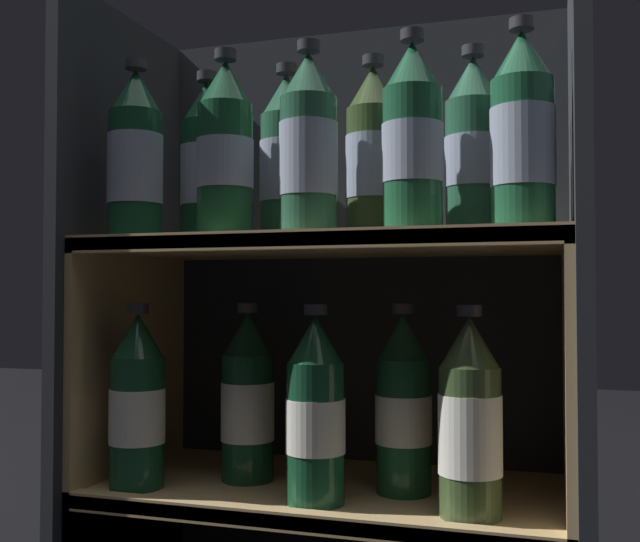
% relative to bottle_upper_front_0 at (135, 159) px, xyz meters
% --- Properties ---
extents(fridge_back_wall, '(0.71, 0.02, 0.91)m').
position_rel_bottle_upper_front_0_xyz_m(fridge_back_wall, '(0.26, 0.28, -0.21)').
color(fridge_back_wall, '#23262B').
rests_on(fridge_back_wall, ground_plane).
extents(fridge_side_left, '(0.02, 0.37, 0.91)m').
position_rel_bottle_upper_front_0_xyz_m(fridge_side_left, '(-0.08, 0.10, -0.21)').
color(fridge_side_left, '#23262B').
rests_on(fridge_side_left, ground_plane).
extents(fridge_side_right, '(0.02, 0.37, 0.91)m').
position_rel_bottle_upper_front_0_xyz_m(fridge_side_right, '(0.61, 0.10, -0.21)').
color(fridge_side_right, '#23262B').
rests_on(fridge_side_right, ground_plane).
extents(shelf_lower, '(0.67, 0.33, 0.19)m').
position_rel_bottle_upper_front_0_xyz_m(shelf_lower, '(0.26, 0.09, -0.50)').
color(shelf_lower, tan).
rests_on(shelf_lower, ground_plane).
extents(shelf_upper, '(0.67, 0.33, 0.55)m').
position_rel_bottle_upper_front_0_xyz_m(shelf_upper, '(0.26, 0.09, -0.26)').
color(shelf_upper, tan).
rests_on(shelf_upper, ground_plane).
extents(bottle_upper_front_0, '(0.08, 0.08, 0.26)m').
position_rel_bottle_upper_front_0_xyz_m(bottle_upper_front_0, '(0.00, 0.00, 0.00)').
color(bottle_upper_front_0, '#144228').
rests_on(bottle_upper_front_0, shelf_upper).
extents(bottle_upper_front_1, '(0.08, 0.08, 0.26)m').
position_rel_bottle_upper_front_0_xyz_m(bottle_upper_front_1, '(0.14, 0.00, 0.00)').
color(bottle_upper_front_1, '#194C2D').
rests_on(bottle_upper_front_1, shelf_upper).
extents(bottle_upper_front_2, '(0.08, 0.08, 0.26)m').
position_rel_bottle_upper_front_0_xyz_m(bottle_upper_front_2, '(0.26, 0.00, 0.00)').
color(bottle_upper_front_2, '#285B42').
rests_on(bottle_upper_front_2, shelf_upper).
extents(bottle_upper_front_3, '(0.08, 0.08, 0.26)m').
position_rel_bottle_upper_front_0_xyz_m(bottle_upper_front_3, '(0.41, 0.00, 0.00)').
color(bottle_upper_front_3, '#1E5638').
rests_on(bottle_upper_front_3, shelf_upper).
extents(bottle_upper_front_4, '(0.08, 0.08, 0.26)m').
position_rel_bottle_upper_front_0_xyz_m(bottle_upper_front_4, '(0.54, 0.00, 0.00)').
color(bottle_upper_front_4, '#1E5638').
rests_on(bottle_upper_front_4, shelf_upper).
extents(bottle_upper_back_0, '(0.08, 0.08, 0.26)m').
position_rel_bottle_upper_front_0_xyz_m(bottle_upper_back_0, '(0.07, 0.09, 0.00)').
color(bottle_upper_back_0, '#144228').
rests_on(bottle_upper_back_0, shelf_upper).
extents(bottle_upper_back_1, '(0.08, 0.08, 0.26)m').
position_rel_bottle_upper_front_0_xyz_m(bottle_upper_back_1, '(0.20, 0.09, 0.00)').
color(bottle_upper_back_1, '#285B42').
rests_on(bottle_upper_back_1, shelf_upper).
extents(bottle_upper_back_2, '(0.08, 0.08, 0.26)m').
position_rel_bottle_upper_front_0_xyz_m(bottle_upper_back_2, '(0.33, 0.09, 0.00)').
color(bottle_upper_back_2, '#384C28').
rests_on(bottle_upper_back_2, shelf_upper).
extents(bottle_upper_back_3, '(0.08, 0.08, 0.26)m').
position_rel_bottle_upper_front_0_xyz_m(bottle_upper_back_3, '(0.47, 0.09, 0.00)').
color(bottle_upper_back_3, '#285B42').
rests_on(bottle_upper_back_3, shelf_upper).
extents(bottle_lower_front_0, '(0.08, 0.08, 0.26)m').
position_rel_bottle_upper_front_0_xyz_m(bottle_lower_front_0, '(0.01, 0.00, -0.35)').
color(bottle_lower_front_0, '#144228').
rests_on(bottle_lower_front_0, shelf_lower).
extents(bottle_lower_front_1, '(0.08, 0.08, 0.26)m').
position_rel_bottle_upper_front_0_xyz_m(bottle_lower_front_1, '(0.28, 0.00, -0.35)').
color(bottle_lower_front_1, '#144228').
rests_on(bottle_lower_front_1, shelf_lower).
extents(bottle_lower_front_2, '(0.08, 0.08, 0.26)m').
position_rel_bottle_upper_front_0_xyz_m(bottle_lower_front_2, '(0.48, 0.00, -0.36)').
color(bottle_lower_front_2, '#384C28').
rests_on(bottle_lower_front_2, shelf_lower).
extents(bottle_lower_back_0, '(0.08, 0.08, 0.26)m').
position_rel_bottle_upper_front_0_xyz_m(bottle_lower_back_0, '(0.14, 0.09, -0.35)').
color(bottle_lower_back_0, '#144228').
rests_on(bottle_lower_back_0, shelf_lower).
extents(bottle_lower_back_1, '(0.08, 0.08, 0.26)m').
position_rel_bottle_upper_front_0_xyz_m(bottle_lower_back_1, '(0.38, 0.09, -0.35)').
color(bottle_lower_back_1, '#194C2D').
rests_on(bottle_lower_back_1, shelf_lower).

